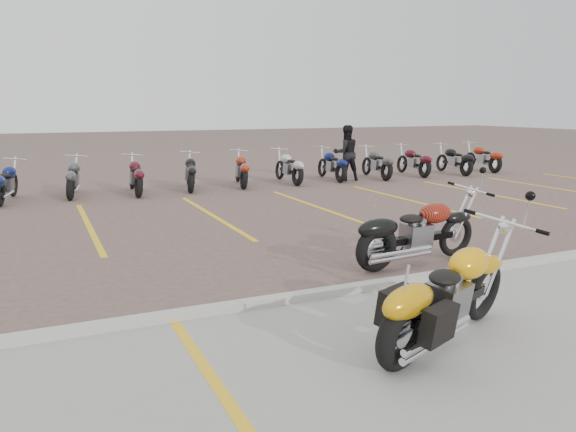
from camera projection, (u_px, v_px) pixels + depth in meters
The scene contains 9 objects.
ground at pixel (284, 258), 9.26m from camera, with size 100.00×100.00×0.00m, color #705850.
concrete_apron at pixel (479, 375), 5.23m from camera, with size 60.00×5.00×0.01m, color #9E9B93.
curb at pixel (345, 290), 7.46m from camera, with size 60.00×0.18×0.12m, color #ADAAA3.
parking_stripes at pixel (213, 216), 12.83m from camera, with size 38.00×5.50×0.01m, color gold, non-canonical shape.
apron_stripe at pixel (247, 432), 4.30m from camera, with size 0.12×5.00×0.00m, color gold.
yellow_cruiser at pixel (440, 299), 5.82m from camera, with size 2.31×1.05×1.00m.
flame_cruiser at pixel (413, 235), 8.79m from camera, with size 2.36×0.43×0.97m.
person_b at pixel (346, 153), 18.78m from camera, with size 0.90×0.70×1.85m, color black.
bg_bike_row at pixel (216, 170), 17.10m from camera, with size 22.33×2.06×1.10m.
Camera 1 is at (-3.62, -8.19, 2.47)m, focal length 35.00 mm.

